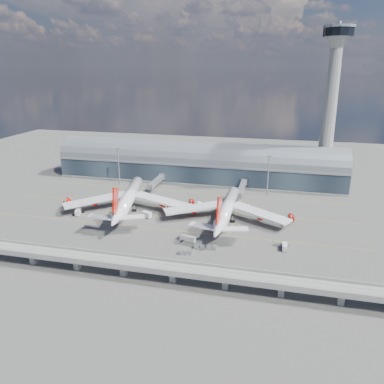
% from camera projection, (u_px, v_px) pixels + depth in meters
% --- Properties ---
extents(ground, '(500.00, 500.00, 0.00)m').
position_uv_depth(ground, '(165.00, 221.00, 196.93)').
color(ground, '#474744').
rests_on(ground, ground).
extents(taxi_lines, '(200.00, 80.12, 0.01)m').
position_uv_depth(taxi_lines, '(177.00, 207.00, 217.30)').
color(taxi_lines, gold).
rests_on(taxi_lines, ground).
extents(terminal, '(200.00, 30.00, 28.00)m').
position_uv_depth(terminal, '(198.00, 165.00, 265.19)').
color(terminal, '#202A36').
rests_on(terminal, ground).
extents(control_tower, '(19.00, 19.00, 103.00)m').
position_uv_depth(control_tower, '(330.00, 109.00, 238.27)').
color(control_tower, gray).
rests_on(control_tower, ground).
extents(guideway, '(220.00, 8.50, 7.20)m').
position_uv_depth(guideway, '(123.00, 263.00, 144.54)').
color(guideway, gray).
rests_on(guideway, ground).
extents(floodlight_mast_left, '(3.00, 0.70, 25.70)m').
position_uv_depth(floodlight_mast_left, '(119.00, 165.00, 254.24)').
color(floodlight_mast_left, gray).
rests_on(floodlight_mast_left, ground).
extents(floodlight_mast_right, '(3.00, 0.70, 25.70)m').
position_uv_depth(floodlight_mast_right, '(268.00, 175.00, 232.30)').
color(floodlight_mast_right, gray).
rests_on(floodlight_mast_right, ground).
extents(airliner_left, '(74.28, 78.23, 23.99)m').
position_uv_depth(airliner_left, '(128.00, 199.00, 210.13)').
color(airliner_left, white).
rests_on(airliner_left, ground).
extents(airliner_right, '(69.71, 72.83, 23.18)m').
position_uv_depth(airliner_right, '(227.00, 209.00, 196.80)').
color(airliner_right, white).
rests_on(airliner_right, ground).
extents(jet_bridge_left, '(4.40, 28.00, 7.25)m').
position_uv_depth(jet_bridge_left, '(157.00, 181.00, 249.11)').
color(jet_bridge_left, gray).
rests_on(jet_bridge_left, ground).
extents(jet_bridge_right, '(4.40, 32.00, 7.25)m').
position_uv_depth(jet_bridge_right, '(242.00, 188.00, 234.88)').
color(jet_bridge_right, gray).
rests_on(jet_bridge_right, ground).
extents(service_truck_0, '(4.89, 7.96, 3.14)m').
position_uv_depth(service_truck_0, '(78.00, 212.00, 205.85)').
color(service_truck_0, silver).
rests_on(service_truck_0, ground).
extents(service_truck_1, '(6.11, 4.54, 3.22)m').
position_uv_depth(service_truck_1, '(147.00, 215.00, 201.45)').
color(service_truck_1, silver).
rests_on(service_truck_1, ground).
extents(service_truck_2, '(8.19, 4.43, 2.85)m').
position_uv_depth(service_truck_2, '(188.00, 239.00, 173.93)').
color(service_truck_2, silver).
rests_on(service_truck_2, ground).
extents(service_truck_3, '(2.37, 5.51, 2.64)m').
position_uv_depth(service_truck_3, '(285.00, 247.00, 166.28)').
color(service_truck_3, silver).
rests_on(service_truck_3, ground).
extents(service_truck_4, '(2.60, 4.55, 2.51)m').
position_uv_depth(service_truck_4, '(248.00, 207.00, 212.72)').
color(service_truck_4, silver).
rests_on(service_truck_4, ground).
extents(service_truck_5, '(5.99, 5.70, 2.89)m').
position_uv_depth(service_truck_5, '(201.00, 205.00, 215.73)').
color(service_truck_5, silver).
rests_on(service_truck_5, ground).
extents(cargo_train_0, '(6.83, 3.15, 1.50)m').
position_uv_depth(cargo_train_0, '(186.00, 253.00, 162.25)').
color(cargo_train_0, gray).
rests_on(cargo_train_0, ground).
extents(cargo_train_1, '(10.83, 2.96, 1.78)m').
position_uv_depth(cargo_train_1, '(206.00, 247.00, 166.98)').
color(cargo_train_1, gray).
rests_on(cargo_train_1, ground).
extents(cargo_train_2, '(7.05, 1.94, 1.56)m').
position_uv_depth(cargo_train_2, '(283.00, 245.00, 169.33)').
color(cargo_train_2, gray).
rests_on(cargo_train_2, ground).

